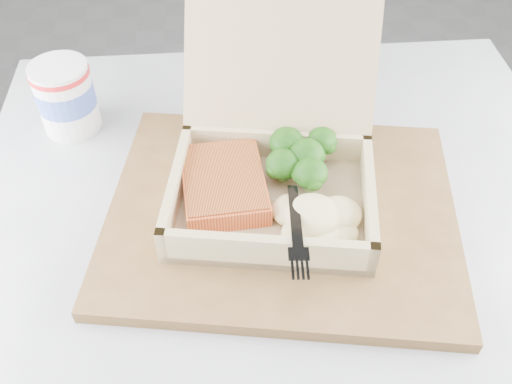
{
  "coord_description": "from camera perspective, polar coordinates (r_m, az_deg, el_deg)",
  "views": [
    {
      "loc": [
        0.54,
        -0.84,
        1.2
      ],
      "look_at": [
        0.57,
        -0.42,
        0.75
      ],
      "focal_mm": 40.0,
      "sensor_mm": 36.0,
      "label": 1
    }
  ],
  "objects": [
    {
      "name": "paper_cup",
      "position": [
        0.77,
        -18.53,
        9.12
      ],
      "size": [
        0.07,
        0.07,
        0.09
      ],
      "color": "silver",
      "rests_on": "cafe_table"
    },
    {
      "name": "salmon_fillet",
      "position": [
        0.63,
        -3.24,
        0.78
      ],
      "size": [
        0.1,
        0.12,
        0.02
      ],
      "primitive_type": "cube",
      "rotation": [
        0.0,
        0.0,
        0.08
      ],
      "color": "orange",
      "rests_on": "takeout_container"
    },
    {
      "name": "receipt",
      "position": [
        0.79,
        -0.52,
        8.05
      ],
      "size": [
        0.11,
        0.15,
        0.0
      ],
      "primitive_type": "cube",
      "rotation": [
        0.0,
        0.0,
        -0.32
      ],
      "color": "silver",
      "rests_on": "cafe_table"
    },
    {
      "name": "cafe_table",
      "position": [
        0.79,
        2.72,
        -12.28
      ],
      "size": [
        0.74,
        0.74,
        0.71
      ],
      "rotation": [
        0.0,
        0.0,
        0.0
      ],
      "color": "black",
      "rests_on": "floor"
    },
    {
      "name": "floor",
      "position": [
        1.56,
        -23.01,
        -9.25
      ],
      "size": [
        4.0,
        4.0,
        0.0
      ],
      "primitive_type": "plane",
      "color": "gray",
      "rests_on": "ground"
    },
    {
      "name": "mashed_potatoes",
      "position": [
        0.6,
        5.7,
        -2.42
      ],
      "size": [
        0.1,
        0.08,
        0.03
      ],
      "primitive_type": "ellipsoid",
      "color": "beige",
      "rests_on": "takeout_container"
    },
    {
      "name": "plastic_fork",
      "position": [
        0.59,
        3.85,
        -1.0
      ],
      "size": [
        0.03,
        0.14,
        0.02
      ],
      "rotation": [
        0.0,
        0.0,
        3.07
      ],
      "color": "black",
      "rests_on": "mashed_potatoes"
    },
    {
      "name": "takeout_container",
      "position": [
        0.63,
        1.86,
        4.12
      ],
      "size": [
        0.26,
        0.3,
        0.19
      ],
      "rotation": [
        0.0,
        0.0,
        -0.16
      ],
      "color": "#A18561",
      "rests_on": "serving_tray"
    },
    {
      "name": "serving_tray",
      "position": [
        0.64,
        2.59,
        -2.04
      ],
      "size": [
        0.43,
        0.37,
        0.02
      ],
      "primitive_type": "cube",
      "rotation": [
        0.0,
        0.0,
        -0.17
      ],
      "color": "brown",
      "rests_on": "cafe_table"
    },
    {
      "name": "broccoli_pile",
      "position": [
        0.65,
        5.03,
        3.23
      ],
      "size": [
        0.1,
        0.1,
        0.04
      ],
      "primitive_type": null,
      "color": "#2A6817",
      "rests_on": "takeout_container"
    }
  ]
}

